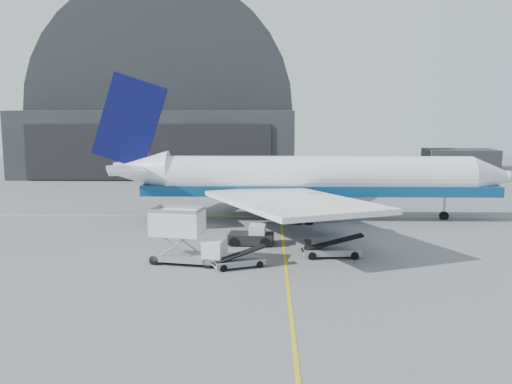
{
  "coord_description": "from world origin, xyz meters",
  "views": [
    {
      "loc": [
        -1.45,
        -45.58,
        12.87
      ],
      "look_at": [
        -2.64,
        9.44,
        4.5
      ],
      "focal_mm": 40.0,
      "sensor_mm": 36.0,
      "label": 1
    }
  ],
  "objects_px": {
    "belt_loader_a": "(238,261)",
    "catering_truck": "(184,237)",
    "pushback_tug": "(252,237)",
    "belt_loader_b": "(331,250)",
    "airliner": "(302,178)"
  },
  "relations": [
    {
      "from": "catering_truck",
      "to": "belt_loader_b",
      "type": "relative_size",
      "value": 1.25
    },
    {
      "from": "pushback_tug",
      "to": "belt_loader_b",
      "type": "bearing_deg",
      "value": -28.04
    },
    {
      "from": "airliner",
      "to": "belt_loader_a",
      "type": "relative_size",
      "value": 10.71
    },
    {
      "from": "airliner",
      "to": "pushback_tug",
      "type": "distance_m",
      "value": 13.83
    },
    {
      "from": "catering_truck",
      "to": "belt_loader_b",
      "type": "distance_m",
      "value": 12.6
    },
    {
      "from": "belt_loader_a",
      "to": "belt_loader_b",
      "type": "bearing_deg",
      "value": 0.94
    },
    {
      "from": "airliner",
      "to": "pushback_tug",
      "type": "bearing_deg",
      "value": -113.61
    },
    {
      "from": "belt_loader_b",
      "to": "airliner",
      "type": "bearing_deg",
      "value": 92.2
    },
    {
      "from": "airliner",
      "to": "belt_loader_b",
      "type": "xyz_separation_m",
      "value": [
        1.59,
        -16.61,
        -4.06
      ]
    },
    {
      "from": "airliner",
      "to": "catering_truck",
      "type": "bearing_deg",
      "value": -119.82
    },
    {
      "from": "pushback_tug",
      "to": "belt_loader_a",
      "type": "distance_m",
      "value": 7.85
    },
    {
      "from": "belt_loader_a",
      "to": "catering_truck",
      "type": "bearing_deg",
      "value": 142.65
    },
    {
      "from": "catering_truck",
      "to": "pushback_tug",
      "type": "bearing_deg",
      "value": 61.86
    },
    {
      "from": "catering_truck",
      "to": "pushback_tug",
      "type": "distance_m",
      "value": 8.65
    },
    {
      "from": "pushback_tug",
      "to": "belt_loader_b",
      "type": "distance_m",
      "value": 8.22
    }
  ]
}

